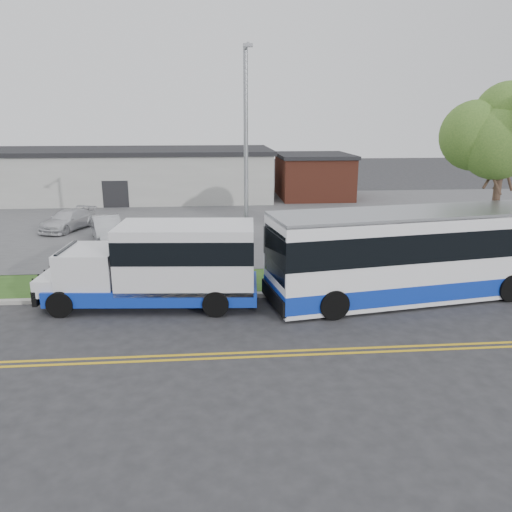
{
  "coord_description": "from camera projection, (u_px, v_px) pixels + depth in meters",
  "views": [
    {
      "loc": [
        1.64,
        -17.73,
        6.95
      ],
      "look_at": [
        3.29,
        1.42,
        1.6
      ],
      "focal_mm": 35.0,
      "sensor_mm": 36.0,
      "label": 1
    }
  ],
  "objects": [
    {
      "name": "ground",
      "position": [
        172.0,
        309.0,
        18.75
      ],
      "size": [
        140.0,
        140.0,
        0.0
      ],
      "primitive_type": "plane",
      "color": "#28282B",
      "rests_on": "ground"
    },
    {
      "name": "lane_line_north",
      "position": [
        162.0,
        356.0,
        15.05
      ],
      "size": [
        70.0,
        0.12,
        0.01
      ],
      "primitive_type": "cube",
      "color": "gold",
      "rests_on": "ground"
    },
    {
      "name": "lane_line_south",
      "position": [
        162.0,
        360.0,
        14.76
      ],
      "size": [
        70.0,
        0.12,
        0.01
      ],
      "primitive_type": "cube",
      "color": "gold",
      "rests_on": "ground"
    },
    {
      "name": "curb",
      "position": [
        174.0,
        297.0,
        19.79
      ],
      "size": [
        80.0,
        0.3,
        0.15
      ],
      "primitive_type": "cube",
      "color": "#9E9B93",
      "rests_on": "ground"
    },
    {
      "name": "verge",
      "position": [
        177.0,
        283.0,
        21.52
      ],
      "size": [
        80.0,
        3.3,
        0.1
      ],
      "primitive_type": "cube",
      "color": "#294F1A",
      "rests_on": "ground"
    },
    {
      "name": "parking_lot",
      "position": [
        190.0,
        219.0,
        35.05
      ],
      "size": [
        80.0,
        25.0,
        0.1
      ],
      "primitive_type": "cube",
      "color": "#4C4C4F",
      "rests_on": "ground"
    },
    {
      "name": "commercial_building",
      "position": [
        125.0,
        174.0,
        43.58
      ],
      "size": [
        25.4,
        10.4,
        4.35
      ],
      "color": "#9E9E99",
      "rests_on": "ground"
    },
    {
      "name": "brick_wing",
      "position": [
        313.0,
        176.0,
        44.05
      ],
      "size": [
        6.3,
        7.3,
        3.9
      ],
      "color": "brown",
      "rests_on": "ground"
    },
    {
      "name": "tree_east",
      "position": [
        504.0,
        136.0,
        21.12
      ],
      "size": [
        5.2,
        5.2,
        8.33
      ],
      "color": "#3D2D21",
      "rests_on": "verge"
    },
    {
      "name": "streetlight_near",
      "position": [
        246.0,
        161.0,
        20.21
      ],
      "size": [
        0.35,
        1.53,
        9.5
      ],
      "color": "gray",
      "rests_on": "verge"
    },
    {
      "name": "shuttle_bus",
      "position": [
        166.0,
        262.0,
        18.8
      ],
      "size": [
        8.36,
        3.28,
        3.13
      ],
      "rotation": [
        0.0,
        0.0,
        -0.08
      ],
      "color": "#0F2FA8",
      "rests_on": "ground"
    },
    {
      "name": "transit_bus",
      "position": [
        426.0,
        254.0,
        19.67
      ],
      "size": [
        12.91,
        4.88,
        3.5
      ],
      "rotation": [
        0.0,
        0.0,
        0.16
      ],
      "color": "white",
      "rests_on": "ground"
    },
    {
      "name": "pedestrian",
      "position": [
        129.0,
        268.0,
        20.14
      ],
      "size": [
        0.77,
        0.56,
        1.94
      ],
      "primitive_type": "imported",
      "rotation": [
        0.0,
        0.0,
        3.29
      ],
      "color": "black",
      "rests_on": "verge"
    },
    {
      "name": "parked_car_a",
      "position": [
        107.0,
        229.0,
        28.59
      ],
      "size": [
        2.68,
        4.5,
        1.4
      ],
      "primitive_type": "imported",
      "rotation": [
        0.0,
        0.0,
        0.3
      ],
      "color": "#A1A4A8",
      "rests_on": "parking_lot"
    },
    {
      "name": "parked_car_b",
      "position": [
        68.0,
        220.0,
        31.34
      ],
      "size": [
        3.2,
        4.63,
        1.24
      ],
      "primitive_type": "imported",
      "rotation": [
        0.0,
        0.0,
        -0.38
      ],
      "color": "silver",
      "rests_on": "parking_lot"
    },
    {
      "name": "grocery_bag_left",
      "position": [
        122.0,
        290.0,
        20.09
      ],
      "size": [
        0.32,
        0.32,
        0.32
      ],
      "primitive_type": "sphere",
      "color": "white",
      "rests_on": "verge"
    },
    {
      "name": "grocery_bag_right",
      "position": [
        139.0,
        285.0,
        20.62
      ],
      "size": [
        0.32,
        0.32,
        0.32
      ],
      "primitive_type": "sphere",
      "color": "white",
      "rests_on": "verge"
    }
  ]
}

